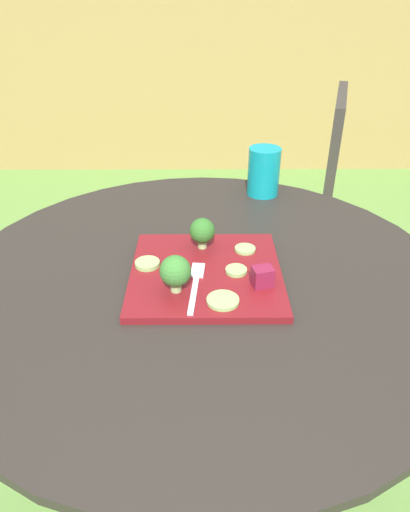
# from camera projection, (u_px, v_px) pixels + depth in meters

# --- Properties ---
(ground_plane) EXTENTS (12.00, 12.00, 0.00)m
(ground_plane) POSITION_uv_depth(u_px,v_px,m) (204.00, 493.00, 1.27)
(ground_plane) COLOR #669342
(bamboo_fence) EXTENTS (8.00, 0.08, 1.44)m
(bamboo_fence) POSITION_uv_depth(u_px,v_px,m) (202.00, 64.00, 3.04)
(bamboo_fence) COLOR #9E7F47
(bamboo_fence) RESTS_ON ground_plane
(patio_table) EXTENTS (0.97, 0.97, 0.73)m
(patio_table) POSITION_uv_depth(u_px,v_px,m) (203.00, 363.00, 1.01)
(patio_table) COLOR #28231E
(patio_table) RESTS_ON ground_plane
(patio_chair) EXTENTS (0.54, 0.54, 0.90)m
(patio_chair) POSITION_uv_depth(u_px,v_px,m) (296.00, 197.00, 1.68)
(patio_chair) COLOR #332D28
(patio_chair) RESTS_ON ground_plane
(salad_plate) EXTENTS (0.28, 0.28, 0.01)m
(salad_plate) POSITION_uv_depth(u_px,v_px,m) (207.00, 273.00, 0.87)
(salad_plate) COLOR maroon
(salad_plate) RESTS_ON patio_table
(drinking_glass) EXTENTS (0.08, 0.08, 0.12)m
(drinking_glass) POSITION_uv_depth(u_px,v_px,m) (264.00, 174.00, 1.17)
(drinking_glass) COLOR #0F8C93
(drinking_glass) RESTS_ON patio_table
(fork) EXTENTS (0.03, 0.15, 0.00)m
(fork) POSITION_uv_depth(u_px,v_px,m) (197.00, 282.00, 0.83)
(fork) COLOR silver
(fork) RESTS_ON salad_plate
(broccoli_floret_0) EXTENTS (0.05, 0.05, 0.06)m
(broccoli_floret_0) POSITION_uv_depth(u_px,v_px,m) (204.00, 231.00, 0.92)
(broccoli_floret_0) COLOR #99B770
(broccoli_floret_0) RESTS_ON salad_plate
(broccoli_floret_1) EXTENTS (0.06, 0.06, 0.07)m
(broccoli_floret_1) POSITION_uv_depth(u_px,v_px,m) (176.00, 272.00, 0.79)
(broccoli_floret_1) COLOR #99B770
(broccoli_floret_1) RESTS_ON salad_plate
(cucumber_slice_0) EXTENTS (0.04, 0.04, 0.01)m
(cucumber_slice_0) POSITION_uv_depth(u_px,v_px,m) (237.00, 270.00, 0.86)
(cucumber_slice_0) COLOR #8EB766
(cucumber_slice_0) RESTS_ON salad_plate
(cucumber_slice_1) EXTENTS (0.05, 0.05, 0.01)m
(cucumber_slice_1) POSITION_uv_depth(u_px,v_px,m) (148.00, 265.00, 0.87)
(cucumber_slice_1) COLOR #8EB766
(cucumber_slice_1) RESTS_ON salad_plate
(cucumber_slice_2) EXTENTS (0.06, 0.06, 0.01)m
(cucumber_slice_2) POSITION_uv_depth(u_px,v_px,m) (224.00, 300.00, 0.78)
(cucumber_slice_2) COLOR #8EB766
(cucumber_slice_2) RESTS_ON salad_plate
(cucumber_slice_3) EXTENTS (0.04, 0.04, 0.01)m
(cucumber_slice_3) POSITION_uv_depth(u_px,v_px,m) (246.00, 249.00, 0.92)
(cucumber_slice_3) COLOR #8EB766
(cucumber_slice_3) RESTS_ON salad_plate
(beet_chunk_0) EXTENTS (0.04, 0.04, 0.04)m
(beet_chunk_0) POSITION_uv_depth(u_px,v_px,m) (263.00, 277.00, 0.81)
(beet_chunk_0) COLOR maroon
(beet_chunk_0) RESTS_ON salad_plate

